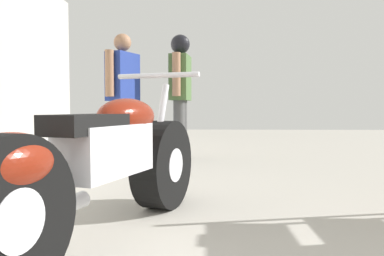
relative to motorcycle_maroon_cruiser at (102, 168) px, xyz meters
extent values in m
plane|color=#A8A399|center=(0.54, 1.90, -0.41)|extent=(18.27, 18.27, 0.00)
cylinder|color=black|center=(0.25, 0.73, -0.09)|extent=(0.40, 0.68, 0.65)
cylinder|color=silver|center=(0.25, 0.73, -0.09)|extent=(0.29, 0.30, 0.25)
cube|color=silver|center=(0.02, 0.04, 0.09)|extent=(0.43, 0.69, 0.28)
ellipsoid|color=maroon|center=(0.09, 0.25, 0.27)|extent=(0.42, 0.58, 0.22)
cube|color=black|center=(-0.04, -0.13, 0.24)|extent=(0.36, 0.53, 0.10)
ellipsoid|color=maroon|center=(-0.20, -0.60, 0.11)|extent=(0.39, 0.50, 0.24)
cylinder|color=silver|center=(0.24, 0.70, 0.21)|extent=(0.13, 0.26, 0.59)
cylinder|color=silver|center=(0.22, 0.66, 0.55)|extent=(0.60, 0.23, 0.04)
cylinder|color=silver|center=(-0.21, -0.20, -0.19)|extent=(0.26, 0.55, 0.09)
cylinder|color=#384766|center=(-0.49, 3.09, 0.00)|extent=(0.21, 0.21, 0.83)
cylinder|color=#384766|center=(-0.57, 2.90, 0.00)|extent=(0.21, 0.21, 0.83)
cube|color=navy|center=(-0.53, 3.00, 0.74)|extent=(0.41, 0.52, 0.64)
cylinder|color=#9E7051|center=(-0.42, 3.26, 0.76)|extent=(0.15, 0.15, 0.58)
cylinder|color=#9E7051|center=(-0.64, 2.74, 0.76)|extent=(0.15, 0.15, 0.58)
sphere|color=#9E7051|center=(-0.53, 3.00, 1.19)|extent=(0.23, 0.23, 0.23)
cylinder|color=#4C4C4C|center=(0.22, 3.61, 0.01)|extent=(0.18, 0.18, 0.85)
cylinder|color=#4C4C4C|center=(0.19, 3.40, 0.01)|extent=(0.18, 0.18, 0.85)
cube|color=#476638|center=(0.21, 3.50, 0.76)|extent=(0.31, 0.50, 0.65)
cylinder|color=#9E7051|center=(0.24, 3.79, 0.79)|extent=(0.13, 0.13, 0.60)
cylinder|color=#9E7051|center=(0.17, 3.21, 0.79)|extent=(0.13, 0.13, 0.60)
sphere|color=black|center=(0.21, 3.50, 1.23)|extent=(0.24, 0.24, 0.24)
sphere|color=black|center=(0.21, 3.50, 1.25)|extent=(0.28, 0.28, 0.28)
camera|label=1|loc=(0.55, -2.03, 0.32)|focal=35.51mm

